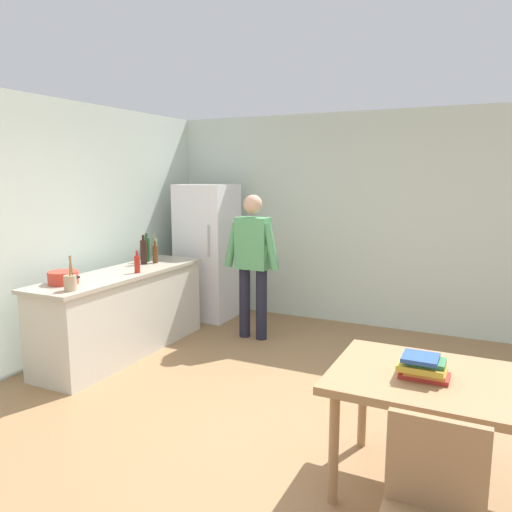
# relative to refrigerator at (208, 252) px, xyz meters

# --- Properties ---
(ground_plane) EXTENTS (14.00, 14.00, 0.00)m
(ground_plane) POSITION_rel_refrigerator_xyz_m (1.90, -2.40, -0.90)
(ground_plane) COLOR #936D47
(wall_back) EXTENTS (6.40, 0.12, 2.70)m
(wall_back) POSITION_rel_refrigerator_xyz_m (1.90, 0.60, 0.45)
(wall_back) COLOR silver
(wall_back) RESTS_ON ground_plane
(wall_left) EXTENTS (0.12, 5.60, 2.70)m
(wall_left) POSITION_rel_refrigerator_xyz_m (-0.70, -2.20, 0.45)
(wall_left) COLOR silver
(wall_left) RESTS_ON ground_plane
(kitchen_counter) EXTENTS (0.64, 2.20, 0.90)m
(kitchen_counter) POSITION_rel_refrigerator_xyz_m (-0.10, -1.60, -0.45)
(kitchen_counter) COLOR beige
(kitchen_counter) RESTS_ON ground_plane
(refrigerator) EXTENTS (0.70, 0.67, 1.80)m
(refrigerator) POSITION_rel_refrigerator_xyz_m (0.00, 0.00, 0.00)
(refrigerator) COLOR white
(refrigerator) RESTS_ON ground_plane
(person) EXTENTS (0.70, 0.22, 1.70)m
(person) POSITION_rel_refrigerator_xyz_m (0.95, -0.55, 0.08)
(person) COLOR #1E1E2D
(person) RESTS_ON ground_plane
(dining_table) EXTENTS (1.40, 0.90, 0.75)m
(dining_table) POSITION_rel_refrigerator_xyz_m (3.30, -2.70, -0.23)
(dining_table) COLOR #9E754C
(dining_table) RESTS_ON ground_plane
(cooking_pot) EXTENTS (0.40, 0.28, 0.12)m
(cooking_pot) POSITION_rel_refrigerator_xyz_m (-0.20, -2.30, 0.06)
(cooking_pot) COLOR red
(cooking_pot) RESTS_ON kitchen_counter
(utensil_jar) EXTENTS (0.11, 0.11, 0.32)m
(utensil_jar) POSITION_rel_refrigerator_xyz_m (0.08, -2.49, 0.08)
(utensil_jar) COLOR tan
(utensil_jar) RESTS_ON kitchen_counter
(bottle_wine_dark) EXTENTS (0.08, 0.08, 0.34)m
(bottle_wine_dark) POSITION_rel_refrigerator_xyz_m (-0.18, -1.13, 0.15)
(bottle_wine_dark) COLOR black
(bottle_wine_dark) RESTS_ON kitchen_counter
(bottle_beer_brown) EXTENTS (0.06, 0.06, 0.26)m
(bottle_beer_brown) POSITION_rel_refrigerator_xyz_m (-0.10, -1.01, 0.11)
(bottle_beer_brown) COLOR #5B3314
(bottle_beer_brown) RESTS_ON kitchen_counter
(bottle_sauce_red) EXTENTS (0.06, 0.06, 0.24)m
(bottle_sauce_red) POSITION_rel_refrigerator_xyz_m (0.09, -1.57, 0.10)
(bottle_sauce_red) COLOR #B22319
(bottle_sauce_red) RESTS_ON kitchen_counter
(bottle_vinegar_tall) EXTENTS (0.06, 0.06, 0.32)m
(bottle_vinegar_tall) POSITION_rel_refrigerator_xyz_m (-0.24, -0.84, 0.14)
(bottle_vinegar_tall) COLOR gray
(bottle_vinegar_tall) RESTS_ON kitchen_counter
(bottle_wine_green) EXTENTS (0.08, 0.08, 0.34)m
(bottle_wine_green) POSITION_rel_refrigerator_xyz_m (-0.26, -0.97, 0.15)
(bottle_wine_green) COLOR #1E5123
(bottle_wine_green) RESTS_ON kitchen_counter
(book_stack) EXTENTS (0.29, 0.22, 0.14)m
(book_stack) POSITION_rel_refrigerator_xyz_m (3.14, -2.76, -0.08)
(book_stack) COLOR #B22D28
(book_stack) RESTS_ON dining_table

